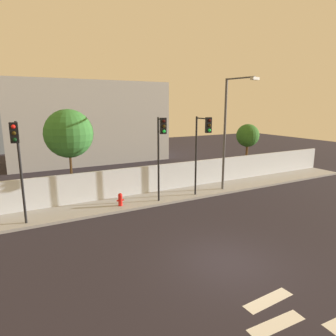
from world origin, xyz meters
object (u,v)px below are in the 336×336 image
at_px(traffic_light_center, 161,142).
at_px(traffic_light_right, 18,152).
at_px(roadside_tree_leftmost, 69,134).
at_px(fire_hydrant, 120,199).
at_px(street_lamp_curbside, 229,126).
at_px(roadside_tree_midleft, 248,136).
at_px(traffic_light_left, 202,140).

bearing_deg(traffic_light_center, traffic_light_right, -178.98).
bearing_deg(roadside_tree_leftmost, traffic_light_right, -128.09).
bearing_deg(fire_hydrant, street_lamp_curbside, -2.58).
height_order(roadside_tree_leftmost, roadside_tree_midleft, roadside_tree_leftmost).
bearing_deg(traffic_light_left, roadside_tree_midleft, 28.17).
relative_size(traffic_light_left, traffic_light_right, 1.01).
bearing_deg(roadside_tree_midleft, traffic_light_left, -151.83).
relative_size(traffic_light_right, fire_hydrant, 6.69).
bearing_deg(traffic_light_center, street_lamp_curbside, 3.62).
height_order(traffic_light_left, roadside_tree_midleft, traffic_light_left).
distance_m(traffic_light_center, traffic_light_right, 7.42).
height_order(traffic_light_right, street_lamp_curbside, street_lamp_curbside).
height_order(traffic_light_left, street_lamp_curbside, street_lamp_curbside).
bearing_deg(roadside_tree_midleft, traffic_light_right, -167.80).
xyz_separation_m(traffic_light_right, street_lamp_curbside, (12.62, 0.46, 0.76)).
bearing_deg(traffic_light_left, roadside_tree_leftmost, 150.75).
bearing_deg(roadside_tree_midleft, roadside_tree_leftmost, 180.00).
xyz_separation_m(traffic_light_right, roadside_tree_midleft, (17.51, 3.79, -0.45)).
bearing_deg(traffic_light_center, fire_hydrant, 164.00).
bearing_deg(fire_hydrant, traffic_light_center, -16.00).
relative_size(traffic_light_right, roadside_tree_leftmost, 0.89).
height_order(traffic_light_center, traffic_light_right, traffic_light_center).
height_order(street_lamp_curbside, fire_hydrant, street_lamp_curbside).
xyz_separation_m(traffic_light_right, fire_hydrant, (5.08, 0.80, -3.25)).
height_order(traffic_light_right, fire_hydrant, traffic_light_right).
xyz_separation_m(street_lamp_curbside, fire_hydrant, (-7.54, 0.34, -4.01)).
bearing_deg(roadside_tree_midleft, traffic_light_center, -160.10).
relative_size(traffic_light_left, roadside_tree_midleft, 1.17).
distance_m(traffic_light_left, traffic_light_right, 10.08).
distance_m(traffic_light_right, roadside_tree_midleft, 17.92).
relative_size(street_lamp_curbside, fire_hydrant, 9.90).
xyz_separation_m(traffic_light_left, traffic_light_center, (-2.66, 0.33, -0.03)).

